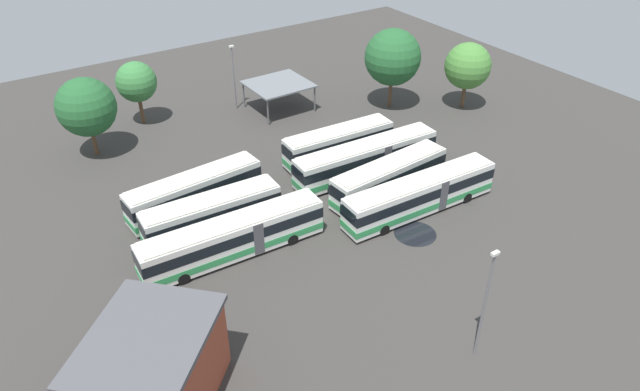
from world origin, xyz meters
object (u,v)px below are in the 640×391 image
bus_row0_slot3 (421,194)px  bus_row1_slot1 (212,214)px  tree_northeast (136,82)px  bus_row0_slot2 (389,177)px  depot_building (153,371)px  tree_east_edge (468,66)px  lamp_post_by_building (485,301)px  tree_north_edge (393,57)px  maintenance_shelter (278,85)px  tree_south_edge (86,107)px  bus_row1_slot0 (195,191)px  bus_row0_slot0 (339,144)px  bus_row1_slot2 (234,237)px  lamp_post_near_entrance (234,75)px  bus_row0_slot1 (367,158)px

bus_row0_slot3 → bus_row1_slot1: (17.12, -7.57, -0.00)m
tree_northeast → bus_row0_slot2: bearing=117.5°
depot_building → tree_east_edge: bearing=-155.9°
lamp_post_by_building → tree_north_edge: (-20.38, -34.30, 1.46)m
depot_building → maintenance_shelter: depot_building is taller
depot_building → tree_south_edge: 34.66m
bus_row1_slot0 → bus_row1_slot1: (0.17, 4.17, -0.00)m
bus_row0_slot0 → bus_row1_slot1: same height
bus_row0_slot0 → tree_east_edge: size_ratio=1.50×
tree_south_edge → lamp_post_by_building: bearing=107.9°
bus_row1_slot0 → tree_northeast: tree_northeast is taller
bus_row1_slot0 → bus_row1_slot2: 8.15m
bus_row0_slot3 → tree_northeast: size_ratio=2.12×
lamp_post_near_entrance → bus_row0_slot3: bearing=97.9°
bus_row0_slot2 → tree_north_edge: size_ratio=1.32×
depot_building → tree_north_edge: bearing=-146.5°
bus_row0_slot3 → lamp_post_near_entrance: (4.07, -29.29, 2.55)m
lamp_post_by_building → tree_north_edge: tree_north_edge is taller
bus_row0_slot2 → tree_east_edge: (-20.13, -10.32, 3.49)m
tree_north_edge → tree_northeast: (27.25, -12.43, -1.22)m
bus_row1_slot1 → maintenance_shelter: bus_row1_slot1 is taller
lamp_post_near_entrance → tree_south_edge: bearing=6.7°
bus_row0_slot1 → lamp_post_near_entrance: lamp_post_near_entrance is taller
bus_row1_slot2 → tree_northeast: size_ratio=2.12×
tree_northeast → bus_row1_slot0: bearing=84.6°
lamp_post_by_building → tree_north_edge: size_ratio=0.92×
bus_row0_slot3 → lamp_post_by_building: (8.18, 14.94, 3.02)m
bus_row0_slot0 → lamp_post_by_building: 28.12m
lamp_post_by_building → tree_north_edge: bearing=-120.7°
lamp_post_by_building → tree_north_edge: 39.93m
maintenance_shelter → tree_east_edge: (-19.36, 11.94, 2.12)m
bus_row0_slot3 → maintenance_shelter: size_ratio=2.18×
lamp_post_near_entrance → tree_east_edge: bearing=147.4°
lamp_post_near_entrance → bus_row1_slot1: bearing=59.0°
bus_row0_slot1 → tree_northeast: tree_northeast is taller
maintenance_shelter → tree_east_edge: bearing=148.3°
bus_row1_slot0 → bus_row1_slot1: same height
bus_row1_slot2 → tree_south_edge: tree_south_edge is taller
bus_row0_slot3 → tree_east_edge: 24.45m
bus_row1_slot0 → bus_row1_slot1: bearing=87.6°
bus_row0_slot2 → bus_row0_slot3: 3.90m
bus_row0_slot2 → tree_south_edge: size_ratio=1.50×
bus_row0_slot0 → bus_row0_slot1: size_ratio=0.77×
bus_row1_slot2 → depot_building: size_ratio=1.43×
depot_building → tree_south_edge: size_ratio=1.29×
bus_row0_slot3 → tree_east_edge: size_ratio=1.94×
tree_south_edge → tree_east_edge: size_ratio=1.05×
bus_row1_slot1 → lamp_post_by_building: (-8.94, 22.51, 3.02)m
lamp_post_near_entrance → lamp_post_by_building: 44.43m
bus_row0_slot0 → lamp_post_near_entrance: lamp_post_near_entrance is taller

